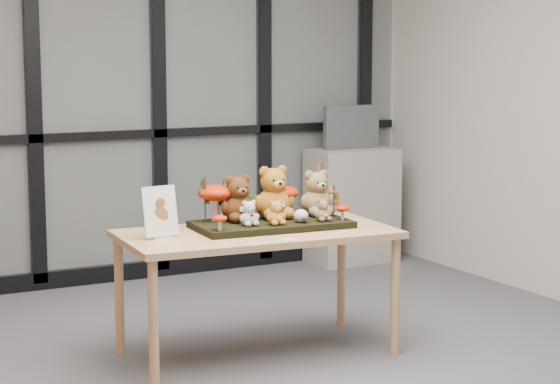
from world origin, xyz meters
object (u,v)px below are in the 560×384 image
bear_tan_back (317,190)px  mushroom_back_left (215,201)px  cabinet (352,206)px  monitor (351,127)px  display_table (257,243)px  bear_brown_medium (238,196)px  bear_white_bow (249,212)px  mushroom_front_right (343,212)px  bear_beige_small (323,208)px  sign_holder (160,214)px  diorama_tray (271,224)px  bear_small_yellow (276,211)px  plush_cream_hedgehog (301,215)px  bear_pooh_yellow (273,189)px  mushroom_back_right (284,199)px  mushroom_front_left (220,222)px

bear_tan_back → mushroom_back_left: bear_tan_back is taller
cabinet → monitor: bearing=90.0°
display_table → monitor: bearing=50.3°
bear_brown_medium → cabinet: bear_brown_medium is taller
display_table → mushroom_back_left: 0.33m
bear_white_bow → mushroom_front_right: size_ratio=1.70×
bear_brown_medium → bear_beige_small: (0.41, -0.22, -0.07)m
bear_beige_small → sign_holder: 0.91m
display_table → monitor: size_ratio=3.17×
monitor → diorama_tray: bearing=-132.5°
bear_small_yellow → mushroom_front_right: size_ratio=1.69×
bear_tan_back → plush_cream_hedgehog: bear_tan_back is taller
bear_pooh_yellow → bear_small_yellow: 0.23m
bear_pooh_yellow → bear_small_yellow: (-0.09, -0.19, -0.09)m
mushroom_front_right → monitor: 2.30m
bear_small_yellow → bear_white_bow: (-0.14, 0.04, 0.00)m
bear_white_bow → cabinet: 2.58m
bear_beige_small → diorama_tray: bearing=157.9°
display_table → sign_holder: (-0.53, 0.05, 0.19)m
cabinet → monitor: (-0.00, 0.02, 0.61)m
monitor → bear_small_yellow: bearing=-131.4°
display_table → mushroom_back_right: 0.37m
display_table → plush_cream_hedgehog: size_ratio=19.17×
diorama_tray → cabinet: (1.63, 1.76, -0.26)m
diorama_tray → mushroom_back_left: (-0.26, 0.16, 0.13)m
diorama_tray → bear_small_yellow: 0.15m
bear_tan_back → diorama_tray: bearing=-164.6°
mushroom_back_right → mushroom_front_right: (0.23, -0.26, -0.05)m
bear_white_bow → mushroom_front_left: bearing=-160.2°
monitor → cabinet: bearing=-90.0°
display_table → cabinet: 2.51m
mushroom_back_left → sign_holder: sign_holder is taller
bear_small_yellow → monitor: 2.52m
bear_small_yellow → mushroom_front_left: bearing=-173.9°
bear_small_yellow → mushroom_back_left: bearing=135.2°
mushroom_front_right → bear_pooh_yellow: bearing=145.4°
bear_brown_medium → monitor: size_ratio=0.58×
plush_cream_hedgehog → bear_pooh_yellow: bearing=114.0°
cabinet → display_table: bearing=-134.0°
mushroom_back_right → mushroom_back_left: bearing=175.8°
plush_cream_hedgehog → mushroom_back_left: bearing=149.6°
mushroom_front_left → monitor: 2.77m
mushroom_front_left → sign_holder: 0.31m
bear_tan_back → plush_cream_hedgehog: size_ratio=3.58×
mushroom_front_left → cabinet: bearing=43.3°
bear_white_bow → mushroom_back_left: size_ratio=0.68×
bear_brown_medium → cabinet: (1.79, 1.66, -0.42)m
sign_holder → monitor: (2.27, 1.77, 0.24)m
bear_tan_back → mushroom_front_left: size_ratio=3.15×
bear_brown_medium → mushroom_back_right: (0.30, 0.03, -0.05)m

